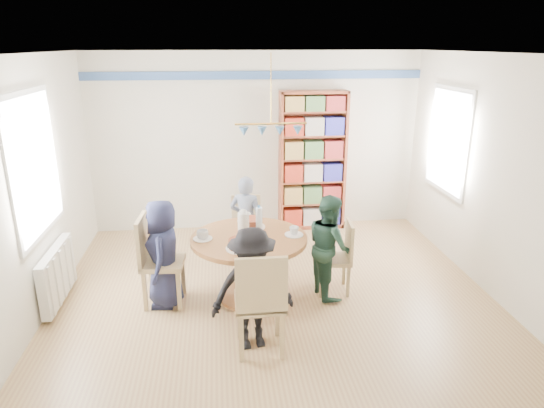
{
  "coord_description": "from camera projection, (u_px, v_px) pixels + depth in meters",
  "views": [
    {
      "loc": [
        -0.6,
        -4.81,
        2.79
      ],
      "look_at": [
        0.0,
        0.4,
        1.05
      ],
      "focal_mm": 32.0,
      "sensor_mm": 36.0,
      "label": 1
    }
  ],
  "objects": [
    {
      "name": "ground",
      "position": [
        276.0,
        303.0,
        5.48
      ],
      "size": [
        5.0,
        5.0,
        0.0
      ],
      "primitive_type": "plane",
      "color": "tan"
    },
    {
      "name": "room_shell",
      "position": [
        246.0,
        145.0,
        5.75
      ],
      "size": [
        5.0,
        5.0,
        5.0
      ],
      "color": "white",
      "rests_on": "ground"
    },
    {
      "name": "radiator",
      "position": [
        58.0,
        274.0,
        5.39
      ],
      "size": [
        0.12,
        1.0,
        0.6
      ],
      "color": "silver",
      "rests_on": "ground"
    },
    {
      "name": "dining_table",
      "position": [
        249.0,
        253.0,
        5.44
      ],
      "size": [
        1.3,
        1.3,
        0.75
      ],
      "color": "brown",
      "rests_on": "ground"
    },
    {
      "name": "chair_left",
      "position": [
        155.0,
        256.0,
        5.33
      ],
      "size": [
        0.48,
        0.48,
        1.03
      ],
      "color": "tan",
      "rests_on": "ground"
    },
    {
      "name": "chair_right",
      "position": [
        340.0,
        254.0,
        5.61
      ],
      "size": [
        0.42,
        0.42,
        0.86
      ],
      "color": "tan",
      "rests_on": "ground"
    },
    {
      "name": "chair_far",
      "position": [
        247.0,
        225.0,
        6.47
      ],
      "size": [
        0.39,
        0.39,
        0.88
      ],
      "color": "tan",
      "rests_on": "ground"
    },
    {
      "name": "chair_near",
      "position": [
        261.0,
        299.0,
        4.41
      ],
      "size": [
        0.47,
        0.47,
        1.05
      ],
      "color": "tan",
      "rests_on": "ground"
    },
    {
      "name": "person_left",
      "position": [
        163.0,
        254.0,
        5.28
      ],
      "size": [
        0.41,
        0.61,
        1.22
      ],
      "primitive_type": "imported",
      "rotation": [
        0.0,
        0.0,
        -1.61
      ],
      "color": "#191D38",
      "rests_on": "ground"
    },
    {
      "name": "person_right",
      "position": [
        329.0,
        246.0,
        5.51
      ],
      "size": [
        0.55,
        0.65,
        1.2
      ],
      "primitive_type": "imported",
      "rotation": [
        0.0,
        0.0,
        1.74
      ],
      "color": "#1C382C",
      "rests_on": "ground"
    },
    {
      "name": "person_far",
      "position": [
        246.0,
        221.0,
        6.29
      ],
      "size": [
        0.51,
        0.42,
        1.2
      ],
      "primitive_type": "imported",
      "rotation": [
        0.0,
        0.0,
        2.78
      ],
      "color": "gray",
      "rests_on": "ground"
    },
    {
      "name": "person_near",
      "position": [
        252.0,
        289.0,
        4.53
      ],
      "size": [
        0.84,
        0.56,
        1.22
      ],
      "primitive_type": "imported",
      "rotation": [
        0.0,
        0.0,
        0.14
      ],
      "color": "black",
      "rests_on": "ground"
    },
    {
      "name": "bookshelf",
      "position": [
        312.0,
        163.0,
        7.45
      ],
      "size": [
        1.02,
        0.3,
        2.13
      ],
      "color": "brown",
      "rests_on": "ground"
    },
    {
      "name": "tableware",
      "position": [
        246.0,
        230.0,
        5.37
      ],
      "size": [
        1.23,
        1.23,
        0.32
      ],
      "color": "white",
      "rests_on": "dining_table"
    }
  ]
}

